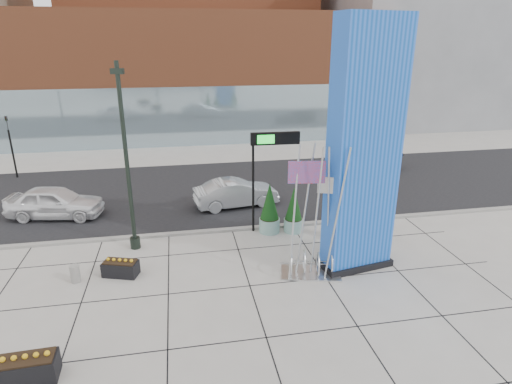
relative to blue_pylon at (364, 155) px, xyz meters
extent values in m
plane|color=#9E9991|center=(-5.45, 0.26, -4.63)|extent=(160.00, 160.00, 0.00)
cube|color=black|center=(-5.45, 10.26, -4.62)|extent=(80.00, 12.00, 0.02)
cube|color=gray|center=(-5.45, 4.26, -4.57)|extent=(80.00, 0.30, 0.12)
cube|color=#9C4E2D|center=(-4.45, 27.26, 0.87)|extent=(34.00, 10.00, 11.00)
cube|color=#8CA5B2|center=(-4.45, 22.46, -2.13)|extent=(34.00, 0.60, 5.00)
cube|color=slate|center=(20.55, 32.26, 4.37)|extent=(20.00, 18.00, 18.00)
cube|color=#0C4EBA|center=(0.00, 0.00, 0.16)|extent=(2.82, 1.54, 9.59)
cube|color=black|center=(0.00, 0.00, -4.50)|extent=(3.07, 1.79, 0.27)
cylinder|color=black|center=(-8.89, 3.26, -0.66)|extent=(0.18, 0.18, 7.95)
cylinder|color=black|center=(-8.89, 3.26, -4.38)|extent=(0.44, 0.44, 0.50)
cube|color=black|center=(-8.89, 3.26, 2.92)|extent=(0.54, 0.34, 0.22)
cube|color=silver|center=(-1.95, -0.32, -4.60)|extent=(2.50, 1.66, 0.06)
cylinder|color=silver|center=(-2.68, -0.53, -2.02)|extent=(0.09, 0.09, 5.22)
cylinder|color=silver|center=(-2.27, -0.17, -2.02)|extent=(0.09, 0.09, 5.22)
cylinder|color=silver|center=(-1.85, -0.43, -2.02)|extent=(0.09, 0.09, 5.22)
cylinder|color=silver|center=(-1.38, -0.11, -2.02)|extent=(0.09, 0.09, 5.22)
cylinder|color=silver|center=(-1.12, -0.58, -2.02)|extent=(0.09, 0.09, 5.22)
torus|color=silver|center=(-2.74, -0.43, -4.13)|extent=(0.30, 0.94, 0.95)
torus|color=silver|center=(-2.21, -0.22, -4.13)|extent=(0.30, 0.94, 0.95)
torus|color=silver|center=(-1.69, -0.43, -4.13)|extent=(0.30, 0.94, 0.95)
torus|color=silver|center=(-1.17, -0.22, -4.13)|extent=(0.30, 0.94, 0.95)
cube|color=red|center=(-2.27, -0.32, -0.46)|extent=(1.35, 0.28, 0.84)
cube|color=silver|center=(-1.33, -0.22, -0.98)|extent=(1.00, 0.40, 0.63)
cylinder|color=gray|center=(-10.90, 0.76, -4.29)|extent=(0.36, 0.36, 0.69)
cylinder|color=black|center=(-3.45, 4.06, -2.27)|extent=(0.11, 0.11, 4.72)
cube|color=black|center=(-2.44, 4.06, -0.14)|extent=(2.25, 0.26, 0.56)
cube|color=#19D833|center=(-2.89, 3.94, -0.14)|extent=(0.79, 0.04, 0.39)
cylinder|color=#83B1A8|center=(0.88, 2.06, -4.28)|extent=(1.01, 1.01, 0.70)
cylinder|color=black|center=(0.88, 2.06, -3.93)|extent=(0.92, 0.92, 0.06)
cone|color=black|center=(0.88, 2.06, -3.02)|extent=(0.90, 0.90, 1.81)
cylinder|color=#83B1A8|center=(-1.58, 3.66, -4.32)|extent=(0.89, 0.89, 0.63)
cylinder|color=black|center=(-1.58, 3.66, -4.01)|extent=(0.82, 0.82, 0.05)
cone|color=black|center=(-1.58, 3.66, -3.20)|extent=(0.81, 0.81, 1.61)
cylinder|color=#83B1A8|center=(-2.71, 3.82, -4.29)|extent=(0.98, 0.98, 0.68)
cylinder|color=black|center=(-2.71, 3.82, -3.95)|extent=(0.90, 0.90, 0.06)
cone|color=black|center=(-2.71, 3.82, -3.07)|extent=(0.88, 0.88, 1.76)
cube|color=black|center=(-9.27, 0.96, -4.35)|extent=(1.47, 1.04, 0.57)
cube|color=black|center=(-9.27, 0.96, -4.05)|extent=(1.35, 0.92, 0.06)
cube|color=black|center=(-11.12, -4.24, -4.31)|extent=(1.55, 0.82, 0.65)
cube|color=black|center=(-11.12, -4.24, -3.96)|extent=(1.44, 0.71, 0.07)
imported|color=white|center=(-13.17, 7.60, -3.82)|extent=(5.04, 2.73, 1.63)
imported|color=#ABAEB3|center=(-3.80, 7.41, -3.88)|extent=(4.75, 2.29, 1.50)
imported|color=black|center=(6.26, 12.79, -3.96)|extent=(4.84, 2.53, 1.34)
cylinder|color=black|center=(-17.45, 15.26, -3.03)|extent=(0.12, 0.12, 3.20)
imported|color=black|center=(-17.45, 15.26, -0.98)|extent=(0.15, 0.18, 0.90)
camera|label=1|loc=(-6.78, -14.42, 4.06)|focal=30.00mm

